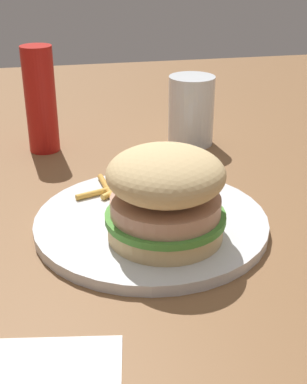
% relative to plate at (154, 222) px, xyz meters
% --- Properties ---
extents(ground_plane, '(1.60, 1.60, 0.00)m').
position_rel_plate_xyz_m(ground_plane, '(-0.03, -0.00, -0.01)').
color(ground_plane, brown).
extents(plate, '(0.25, 0.25, 0.01)m').
position_rel_plate_xyz_m(plate, '(0.00, 0.00, 0.00)').
color(plate, silver).
rests_on(plate, ground_plane).
extents(sandwich, '(0.12, 0.12, 0.09)m').
position_rel_plate_xyz_m(sandwich, '(0.04, 0.00, 0.05)').
color(sandwich, tan).
rests_on(sandwich, plate).
extents(fries_pile, '(0.10, 0.11, 0.01)m').
position_rel_plate_xyz_m(fries_pile, '(-0.07, -0.02, 0.01)').
color(fries_pile, gold).
rests_on(fries_pile, plate).
extents(drink_glass, '(0.07, 0.07, 0.10)m').
position_rel_plate_xyz_m(drink_glass, '(-0.24, 0.11, 0.04)').
color(drink_glass, silver).
rests_on(drink_glass, ground_plane).
extents(ketchup_bottle, '(0.04, 0.04, 0.15)m').
position_rel_plate_xyz_m(ketchup_bottle, '(-0.26, -0.11, 0.07)').
color(ketchup_bottle, '#B21914').
rests_on(ketchup_bottle, ground_plane).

